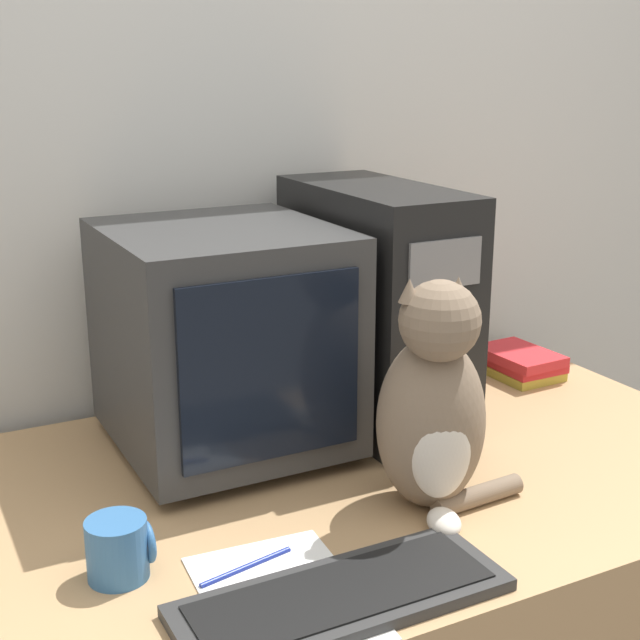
% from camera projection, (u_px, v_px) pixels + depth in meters
% --- Properties ---
extents(wall_back, '(7.00, 0.05, 2.50)m').
position_uv_depth(wall_back, '(231.00, 143.00, 1.89)').
color(wall_back, silver).
rests_on(wall_back, ground_plane).
extents(desk, '(1.53, 0.92, 0.71)m').
position_uv_depth(desk, '(347.00, 640.00, 1.70)').
color(desk, tan).
rests_on(desk, ground_plane).
extents(crt_monitor, '(0.40, 0.44, 0.42)m').
position_uv_depth(crt_monitor, '(223.00, 338.00, 1.63)').
color(crt_monitor, '#333333').
rests_on(crt_monitor, desk).
extents(computer_tower, '(0.21, 0.47, 0.47)m').
position_uv_depth(computer_tower, '(375.00, 304.00, 1.78)').
color(computer_tower, black).
rests_on(computer_tower, desk).
extents(keyboard, '(0.46, 0.17, 0.02)m').
position_uv_depth(keyboard, '(342.00, 597.00, 1.21)').
color(keyboard, '#2D2D2D').
rests_on(keyboard, desk).
extents(cat, '(0.27, 0.24, 0.39)m').
position_uv_depth(cat, '(434.00, 409.00, 1.42)').
color(cat, '#7A6651').
rests_on(cat, desk).
extents(book_stack, '(0.15, 0.19, 0.06)m').
position_uv_depth(book_stack, '(521.00, 363.00, 2.06)').
color(book_stack, gold).
rests_on(book_stack, desk).
extents(pen, '(0.15, 0.04, 0.01)m').
position_uv_depth(pen, '(246.00, 567.00, 1.29)').
color(pen, navy).
rests_on(pen, desk).
extents(paper_sheet, '(0.23, 0.31, 0.00)m').
position_uv_depth(paper_sheet, '(283.00, 597.00, 1.22)').
color(paper_sheet, white).
rests_on(paper_sheet, desk).
extents(mug, '(0.09, 0.09, 0.09)m').
position_uv_depth(mug, '(119.00, 549.00, 1.26)').
color(mug, '#33669E').
rests_on(mug, desk).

